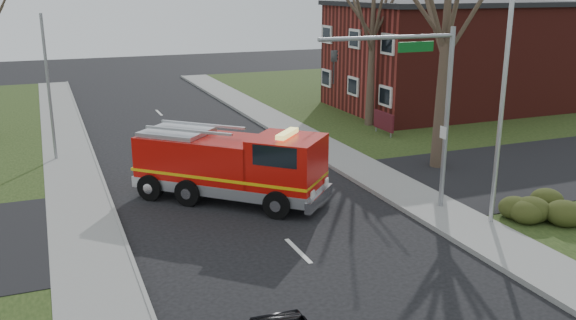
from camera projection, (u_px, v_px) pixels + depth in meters
name	position (u px, v px, depth m)	size (l,w,h in m)	color
ground	(298.00, 251.00, 19.46)	(120.00, 120.00, 0.00)	black
sidewalk_right	(458.00, 222.00, 21.67)	(2.40, 80.00, 0.15)	gray
sidewalk_left	(96.00, 283.00, 17.20)	(2.40, 80.00, 0.15)	gray
brick_building	(453.00, 55.00, 41.36)	(15.40, 10.40, 7.25)	maroon
health_center_sign	(384.00, 121.00, 34.15)	(0.12, 2.00, 1.40)	#4C111A
hedge_corner	(542.00, 207.00, 21.65)	(2.80, 2.00, 0.90)	#2C3212
bare_tree_near	(448.00, 4.00, 26.21)	(6.00, 6.00, 12.00)	#3E2D25
bare_tree_far	(373.00, 17.00, 35.03)	(5.25, 5.25, 10.50)	#3E2D25
traffic_signal_mast	(419.00, 88.00, 21.39)	(5.29, 0.18, 6.80)	gray
streetlight_pole	(501.00, 98.00, 20.34)	(1.48, 0.16, 8.40)	#B7BABF
utility_pole_far	(49.00, 90.00, 28.53)	(0.14, 0.14, 7.00)	gray
fire_engine	(232.00, 167.00, 23.81)	(7.09, 6.91, 2.98)	#BE0E08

